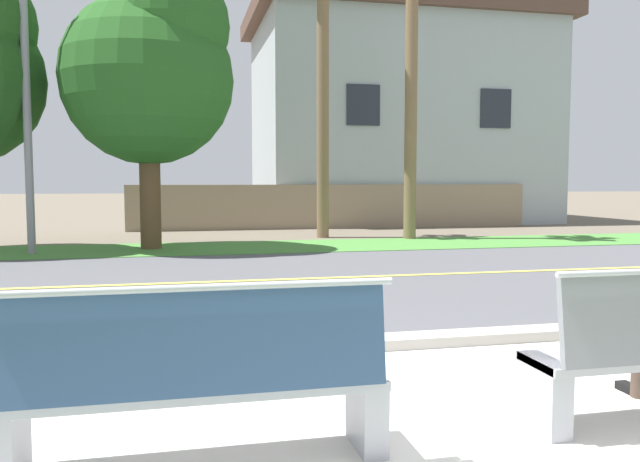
% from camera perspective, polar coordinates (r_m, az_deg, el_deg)
% --- Properties ---
extents(ground_plane, '(140.00, 140.00, 0.00)m').
position_cam_1_polar(ground_plane, '(11.24, -4.48, -3.24)').
color(ground_plane, '#665B4C').
extents(sidewalk_pavement, '(44.00, 3.60, 0.01)m').
position_cam_1_polar(sidewalk_pavement, '(4.06, 11.73, -17.38)').
color(sidewalk_pavement, beige).
rests_on(sidewalk_pavement, ground_plane).
extents(curb_edge, '(44.00, 0.30, 0.11)m').
position_cam_1_polar(curb_edge, '(5.79, 3.63, -10.09)').
color(curb_edge, '#ADA89E').
rests_on(curb_edge, ground_plane).
extents(street_asphalt, '(52.00, 8.00, 0.01)m').
position_cam_1_polar(street_asphalt, '(9.77, -3.22, -4.38)').
color(street_asphalt, '#515156').
rests_on(street_asphalt, ground_plane).
extents(road_centre_line, '(48.00, 0.14, 0.01)m').
position_cam_1_polar(road_centre_line, '(9.77, -3.22, -4.35)').
color(road_centre_line, '#E0CC4C').
rests_on(road_centre_line, ground_plane).
extents(far_verge_grass, '(48.00, 2.80, 0.02)m').
position_cam_1_polar(far_verge_grass, '(14.56, -6.37, -1.45)').
color(far_verge_grass, '#478438').
rests_on(far_verge_grass, ground_plane).
extents(bench_left, '(2.01, 0.48, 1.01)m').
position_cam_1_polar(bench_left, '(3.44, -10.94, -13.33)').
color(bench_left, '#9EA0A8').
rests_on(bench_left, ground_plane).
extents(streetlamp, '(0.24, 2.10, 7.04)m').
position_cam_1_polar(streetlamp, '(14.72, -24.77, 13.93)').
color(streetlamp, gray).
rests_on(streetlamp, ground_plane).
extents(shade_tree_left, '(3.74, 3.74, 6.17)m').
position_cam_1_polar(shade_tree_left, '(14.72, -14.75, 14.11)').
color(shade_tree_left, brown).
rests_on(shade_tree_left, ground_plane).
extents(garden_wall, '(13.00, 0.36, 1.40)m').
position_cam_1_polar(garden_wall, '(20.41, 1.44, 2.22)').
color(garden_wall, gray).
rests_on(garden_wall, ground_plane).
extents(house_across_street, '(11.11, 6.91, 7.76)m').
position_cam_1_polar(house_across_street, '(24.50, 7.00, 10.12)').
color(house_across_street, '#A3ADB2').
rests_on(house_across_street, ground_plane).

